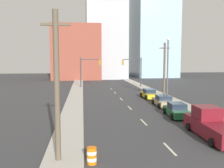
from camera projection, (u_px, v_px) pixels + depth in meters
name	position (u px, v px, depth m)	size (l,w,h in m)	color
sidewalk_left	(78.00, 85.00, 55.71)	(2.35, 97.22, 0.18)	#ADA89E
sidewalk_right	(137.00, 85.00, 57.29)	(2.35, 97.22, 0.18)	#ADA89E
lane_stripe_at_8m	(170.00, 149.00, 16.42)	(0.16, 2.40, 0.01)	beige
lane_stripe_at_15m	(144.00, 122.00, 23.39)	(0.16, 2.40, 0.01)	beige
lane_stripe_at_22m	(130.00, 108.00, 30.37)	(0.16, 2.40, 0.01)	beige
lane_stripe_at_29m	(121.00, 99.00, 36.99)	(0.16, 2.40, 0.01)	beige
lane_stripe_at_36m	(115.00, 93.00, 44.11)	(0.16, 2.40, 0.01)	beige
lane_stripe_at_42m	(111.00, 89.00, 49.86)	(0.16, 2.40, 0.01)	beige
building_brick_left	(77.00, 53.00, 75.98)	(14.00, 16.00, 15.81)	brown
building_office_center	(105.00, 35.00, 80.39)	(12.00, 20.00, 27.71)	#A8A8AD
building_glass_right	(152.00, 16.00, 85.61)	(13.00, 20.00, 41.63)	#99B7CC
traffic_signal_left	(86.00, 68.00, 51.18)	(4.19, 0.35, 6.27)	#38383D
traffic_signal_right	(136.00, 68.00, 52.37)	(4.19, 0.35, 6.27)	#38383D
utility_pole_left_near	(57.00, 86.00, 13.79)	(1.60, 0.32, 8.56)	brown
utility_pole_right_mid	(164.00, 70.00, 37.57)	(1.60, 0.32, 8.35)	brown
traffic_barrel	(92.00, 156.00, 14.04)	(0.56, 0.56, 0.95)	orange
street_lamp	(168.00, 64.00, 35.85)	(0.44, 0.44, 8.95)	#4C4C51
pickup_truck_maroon	(211.00, 125.00, 18.93)	(2.42, 6.43, 2.20)	maroon
sedan_green	(177.00, 110.00, 25.61)	(2.20, 4.38, 1.43)	#1E6033
sedan_tan	(163.00, 101.00, 31.44)	(2.27, 4.86, 1.37)	tan
sedan_yellow	(149.00, 94.00, 37.72)	(2.05, 4.47, 1.43)	gold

